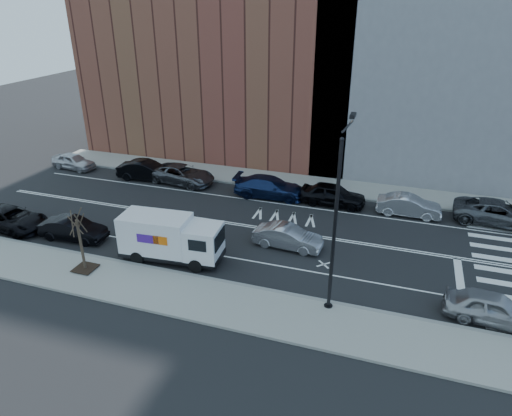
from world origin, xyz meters
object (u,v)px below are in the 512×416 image
Objects in this scene: driving_sedan at (288,237)px; near_parked_front at (494,308)px; fedex_van at (170,238)px; far_parked_a at (73,161)px; far_parked_b at (147,170)px.

near_parked_front is at bearing -105.86° from driving_sedan.
fedex_van reaches higher than far_parked_a.
far_parked_b reaches higher than near_parked_front.
far_parked_b is (-8.32, 11.23, -0.65)m from fedex_van.
near_parked_front reaches higher than far_parked_a.
far_parked_a reaches higher than driving_sedan.
far_parked_a is 0.97× the size of driving_sedan.
near_parked_front is at bearing -119.09° from far_parked_b.
far_parked_b is 28.40m from near_parked_front.
far_parked_a is (-16.14, 11.47, -0.75)m from fedex_van.
fedex_van is 1.26× the size of far_parked_b.
far_parked_b is at bearing -85.64° from far_parked_a.
near_parked_front is (17.65, -0.29, -0.70)m from fedex_van.
far_parked_a is 0.85× the size of far_parked_b.
far_parked_a is at bearing 140.24° from fedex_van.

